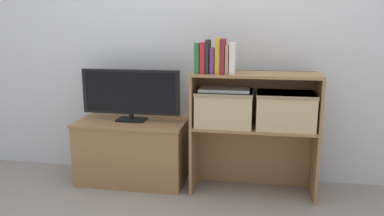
# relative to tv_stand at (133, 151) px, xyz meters

# --- Properties ---
(ground_plane) EXTENTS (16.00, 16.00, 0.00)m
(ground_plane) POSITION_rel_tv_stand_xyz_m (0.48, -0.21, -0.25)
(ground_plane) COLOR gray
(wall_back) EXTENTS (10.00, 0.05, 2.40)m
(wall_back) POSITION_rel_tv_stand_xyz_m (0.48, 0.25, 0.95)
(wall_back) COLOR silver
(wall_back) RESTS_ON ground_plane
(tv_stand) EXTENTS (0.84, 0.45, 0.49)m
(tv_stand) POSITION_rel_tv_stand_xyz_m (0.00, 0.00, 0.00)
(tv_stand) COLOR olive
(tv_stand) RESTS_ON ground_plane
(tv) EXTENTS (0.76, 0.14, 0.40)m
(tv) POSITION_rel_tv_stand_xyz_m (-0.00, -0.00, 0.46)
(tv) COLOR black
(tv) RESTS_ON tv_stand
(bookshelf_lower_tier) EXTENTS (0.89, 0.33, 0.51)m
(bookshelf_lower_tier) POSITION_rel_tv_stand_xyz_m (0.93, 0.01, 0.07)
(bookshelf_lower_tier) COLOR olive
(bookshelf_lower_tier) RESTS_ON ground_plane
(bookshelf_upper_tier) EXTENTS (0.89, 0.33, 0.38)m
(bookshelf_upper_tier) POSITION_rel_tv_stand_xyz_m (0.93, 0.01, 0.51)
(bookshelf_upper_tier) COLOR olive
(bookshelf_upper_tier) RESTS_ON bookshelf_lower_tier
(book_forest) EXTENTS (0.03, 0.13, 0.21)m
(book_forest) POSITION_rel_tv_stand_xyz_m (0.54, -0.11, 0.74)
(book_forest) COLOR #286638
(book_forest) RESTS_ON bookshelf_upper_tier
(book_crimson) EXTENTS (0.03, 0.14, 0.21)m
(book_crimson) POSITION_rel_tv_stand_xyz_m (0.57, -0.11, 0.75)
(book_crimson) COLOR #B22328
(book_crimson) RESTS_ON bookshelf_upper_tier
(book_charcoal) EXTENTS (0.02, 0.15, 0.23)m
(book_charcoal) POSITION_rel_tv_stand_xyz_m (0.61, -0.11, 0.75)
(book_charcoal) COLOR #232328
(book_charcoal) RESTS_ON bookshelf_upper_tier
(book_plum) EXTENTS (0.03, 0.13, 0.17)m
(book_plum) POSITION_rel_tv_stand_xyz_m (0.64, -0.11, 0.73)
(book_plum) COLOR #6B2D66
(book_plum) RESTS_ON bookshelf_upper_tier
(book_mustard) EXTENTS (0.03, 0.13, 0.24)m
(book_mustard) POSITION_rel_tv_stand_xyz_m (0.68, -0.11, 0.76)
(book_mustard) COLOR gold
(book_mustard) RESTS_ON bookshelf_upper_tier
(book_maroon) EXTENTS (0.03, 0.15, 0.24)m
(book_maroon) POSITION_rel_tv_stand_xyz_m (0.71, -0.11, 0.76)
(book_maroon) COLOR maroon
(book_maroon) RESTS_ON bookshelf_upper_tier
(book_tan) EXTENTS (0.02, 0.14, 0.19)m
(book_tan) POSITION_rel_tv_stand_xyz_m (0.74, -0.11, 0.74)
(book_tan) COLOR tan
(book_tan) RESTS_ON bookshelf_upper_tier
(book_ivory) EXTENTS (0.04, 0.15, 0.21)m
(book_ivory) POSITION_rel_tv_stand_xyz_m (0.78, -0.11, 0.75)
(book_ivory) COLOR silver
(book_ivory) RESTS_ON bookshelf_upper_tier
(storage_basket_left) EXTENTS (0.40, 0.30, 0.25)m
(storage_basket_left) POSITION_rel_tv_stand_xyz_m (0.72, -0.07, 0.40)
(storage_basket_left) COLOR tan
(storage_basket_left) RESTS_ON bookshelf_lower_tier
(storage_basket_right) EXTENTS (0.40, 0.30, 0.25)m
(storage_basket_right) POSITION_rel_tv_stand_xyz_m (1.15, -0.07, 0.40)
(storage_basket_right) COLOR tan
(storage_basket_right) RESTS_ON bookshelf_lower_tier
(laptop) EXTENTS (0.35, 0.23, 0.02)m
(laptop) POSITION_rel_tv_stand_xyz_m (0.72, -0.07, 0.52)
(laptop) COLOR #BCBCC1
(laptop) RESTS_ON storage_basket_left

